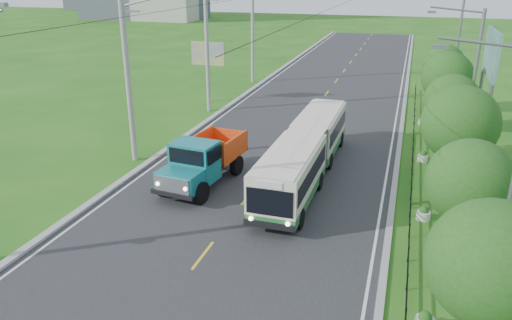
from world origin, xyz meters
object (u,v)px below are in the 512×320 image
at_px(planter_far, 422,121).
at_px(dump_truck, 203,158).
at_px(bus, 306,150).
at_px(planter_mid, 423,156).
at_px(streetlight_near, 510,174).
at_px(streetlight_mid, 470,84).
at_px(billboard_left, 208,57).
at_px(tree_back, 444,68).
at_px(tree_second, 470,185).
at_px(pole_mid, 207,49).
at_px(tree_third, 461,127).
at_px(planter_near, 423,214).
at_px(streetlight_far, 455,49).
at_px(pole_far, 253,32).
at_px(pole_near, 128,78).
at_px(tree_fourth, 452,105).
at_px(tree_fifth, 448,80).
at_px(billboard_right, 490,60).
at_px(tree_front, 492,268).

bearing_deg(planter_far, dump_truck, -126.95).
bearing_deg(bus, planter_mid, 37.52).
height_order(planter_far, bus, bus).
bearing_deg(streetlight_near, streetlight_mid, 90.00).
distance_m(streetlight_mid, billboard_left, 22.51).
relative_size(tree_back, dump_truck, 0.84).
bearing_deg(tree_second, pole_mid, 133.85).
height_order(tree_back, billboard_left, tree_back).
xyz_separation_m(pole_mid, tree_third, (18.12, -12.86, -1.11)).
xyz_separation_m(tree_second, tree_back, (0.00, 24.00, 0.13)).
relative_size(tree_second, streetlight_near, 0.58).
distance_m(tree_back, planter_near, 20.46).
relative_size(streetlight_near, billboard_left, 1.74).
xyz_separation_m(tree_back, streetlight_far, (0.79, 1.86, 1.25)).
xyz_separation_m(streetlight_near, billboard_left, (-20.14, 24.00, -1.04)).
bearing_deg(pole_mid, streetlight_far, 20.32).
distance_m(pole_far, planter_far, 20.70).
relative_size(pole_near, tree_third, 1.67).
xyz_separation_m(tree_second, streetlight_near, (0.79, -2.14, 1.38)).
distance_m(planter_near, billboard_left, 25.78).
xyz_separation_m(tree_fourth, tree_back, (0.00, 12.00, 0.07)).
height_order(bus, dump_truck, bus).
xyz_separation_m(pole_far, streetlight_far, (18.90, -5.00, -0.19)).
relative_size(tree_fifth, billboard_left, 1.12).
xyz_separation_m(pole_mid, planter_mid, (16.86, -7.00, -4.81)).
bearing_deg(billboard_left, tree_second, -48.48).
bearing_deg(planter_mid, tree_third, -77.90).
xyz_separation_m(tree_fourth, dump_truck, (-12.67, -7.32, -2.08)).
height_order(pole_near, billboard_left, pole_near).
distance_m(tree_fifth, billboard_right, 2.87).
distance_m(tree_front, tree_third, 12.00).
xyz_separation_m(billboard_left, billboard_right, (21.80, -4.00, 1.48)).
distance_m(tree_front, planter_near, 10.52).
bearing_deg(streetlight_near, tree_front, -101.51).
bearing_deg(tree_fourth, tree_second, -90.00).
bearing_deg(billboard_right, billboard_left, 169.60).
relative_size(streetlight_far, billboard_left, 1.74).
bearing_deg(streetlight_far, streetlight_mid, -90.00).
bearing_deg(tree_third, tree_fifth, 90.00).
relative_size(pole_mid, bus, 0.70).
distance_m(streetlight_near, streetlight_far, 28.00).
bearing_deg(tree_second, planter_far, 93.62).
relative_size(tree_second, dump_truck, 0.81).
distance_m(tree_back, planter_far, 5.48).
height_order(pole_near, planter_near, pole_near).
height_order(pole_mid, tree_fifth, pole_mid).
relative_size(pole_near, tree_second, 1.89).
bearing_deg(billboard_left, tree_back, 6.31).
height_order(tree_front, tree_second, tree_front).
height_order(pole_near, tree_fifth, pole_near).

